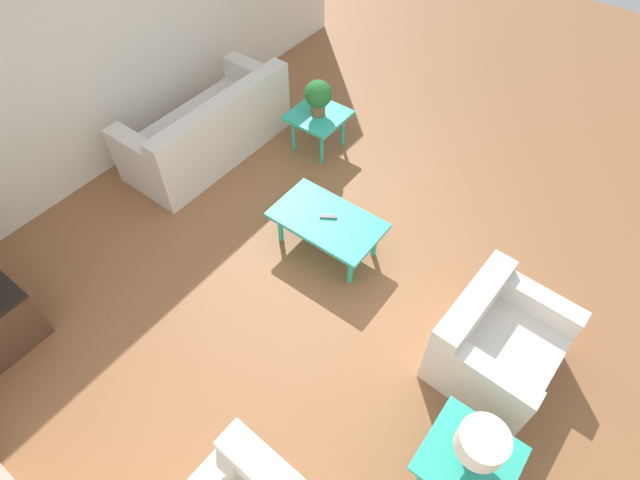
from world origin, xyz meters
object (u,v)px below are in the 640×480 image
coffee_table (327,222)px  potted_plant (318,96)px  side_table_plant (318,118)px  armchair (495,344)px  sofa (210,131)px  side_table_lamp (468,461)px  table_lamp (481,444)px

coffee_table → potted_plant: potted_plant is taller
side_table_plant → armchair: bearing=154.1°
sofa → side_table_plant: (-0.92, -0.81, 0.10)m
armchair → side_table_plant: 3.09m
side_table_lamp → table_lamp: (0.00, 0.00, 0.33)m
armchair → coffee_table: size_ratio=0.97×
sofa → side_table_lamp: bearing=69.2°
side_table_lamp → table_lamp: size_ratio=1.51×
sofa → table_lamp: 4.22m
sofa → armchair: (-3.70, 0.54, -0.02)m
potted_plant → armchair: bearing=154.1°
sofa → potted_plant: 1.29m
sofa → coffee_table: sofa is taller
sofa → side_table_lamp: 4.20m
sofa → armchair: size_ratio=1.92×
table_lamp → coffee_table: bearing=-29.9°
armchair → potted_plant: 3.11m
armchair → coffee_table: (1.79, -0.18, 0.07)m
side_table_lamp → side_table_plant: bearing=-37.8°
armchair → side_table_lamp: bearing=-164.4°
side_table_plant → table_lamp: bearing=142.2°
sofa → side_table_plant: bearing=131.7°
armchair → side_table_plant: bearing=66.9°
side_table_plant → table_lamp: 3.80m
table_lamp → sofa: bearing=-21.1°
armchair → table_lamp: table_lamp is taller
side_table_plant → potted_plant: size_ratio=1.46×
sofa → side_table_plant: size_ratio=3.26×
coffee_table → side_table_lamp: 2.32m
armchair → sofa: bearing=84.5°
potted_plant → table_lamp: 3.79m
sofa → coffee_table: (-1.91, 0.35, 0.05)m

